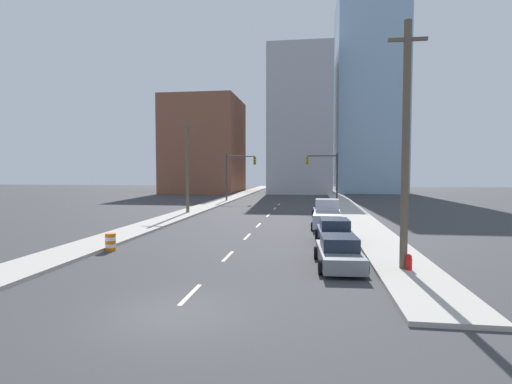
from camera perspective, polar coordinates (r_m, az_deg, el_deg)
name	(u,v)px	position (r m, az deg, el deg)	size (l,w,h in m)	color
ground_plane	(171,314)	(12.94, -12.11, -16.73)	(200.00, 200.00, 0.00)	#38383A
sidewalk_left	(229,199)	(60.98, -3.87, -0.95)	(2.81, 96.19, 0.16)	#ADA89E
sidewalk_right	(340,200)	(59.81, 11.95, -1.09)	(2.81, 96.19, 0.16)	#ADA89E
lane_stripe_at_2m	(190,294)	(14.73, -9.35, -14.20)	(0.16, 2.40, 0.01)	beige
lane_stripe_at_8m	(228,256)	(20.65, -4.04, -9.13)	(0.16, 2.40, 0.01)	beige
lane_stripe_at_14m	(247,237)	(26.54, -1.26, -6.38)	(0.16, 2.40, 0.01)	beige
lane_stripe_at_20m	(258,225)	(31.98, 0.35, -4.76)	(0.16, 2.40, 0.01)	beige
lane_stripe_at_27m	(268,215)	(39.05, 1.77, -3.33)	(0.16, 2.40, 0.01)	beige
lane_stripe_at_34m	(275,208)	(45.94, 2.72, -2.37)	(0.16, 2.40, 0.01)	beige
lane_stripe_at_40m	(279,204)	(51.56, 3.30, -1.77)	(0.16, 2.40, 0.01)	beige
building_brick_left	(205,146)	(80.98, -7.35, 6.53)	(14.00, 16.00, 18.53)	brown
building_office_center	(301,124)	(82.51, 6.45, 9.58)	(12.00, 20.00, 27.45)	#A8A8AD
building_glass_right	(368,96)	(88.03, 15.65, 13.06)	(13.00, 20.00, 39.56)	#8CADC6
traffic_signal_left	(235,171)	(56.08, -3.09, 3.07)	(4.31, 0.35, 6.75)	#38383D
traffic_signal_right	(329,171)	(55.06, 10.32, 3.02)	(4.31, 0.35, 6.75)	#38383D
utility_pole_right_near	(406,145)	(18.18, 20.59, 6.30)	(1.60, 0.32, 10.65)	brown
utility_pole_left_mid	(187,166)	(40.70, -9.78, 3.73)	(1.60, 0.32, 9.47)	brown
traffic_barrel	(110,242)	(23.27, -20.07, -6.74)	(0.56, 0.56, 0.95)	orange
fire_hydrant	(409,264)	(18.34, 21.01, -9.58)	(0.26, 0.26, 0.84)	red
sedan_gray	(339,253)	(18.71, 11.78, -8.47)	(2.26, 4.84, 1.41)	slate
sedan_navy	(335,232)	(24.36, 11.16, -5.68)	(2.30, 4.66, 1.49)	#141E47
pickup_truck_silver	(327,216)	(31.21, 10.13, -3.43)	(2.46, 5.30, 2.13)	#B2B2BC
sedan_blue	(324,211)	(37.15, 9.65, -2.74)	(2.19, 4.53, 1.36)	navy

